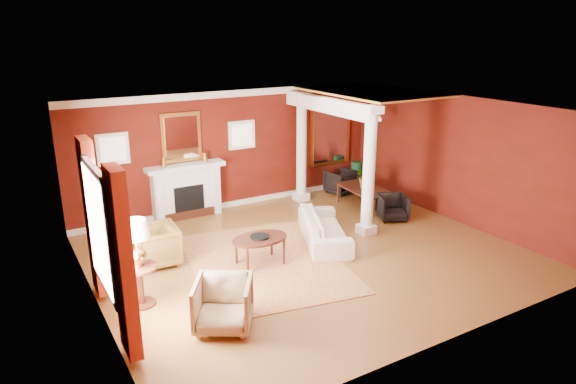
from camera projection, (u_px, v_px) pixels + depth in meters
ground at (308, 255)px, 10.22m from camera, size 8.00×8.00×0.00m
room_shell at (310, 156)px, 9.60m from camera, size 8.04×7.04×2.92m
fireplace at (187, 191)px, 12.11m from camera, size 1.85×0.42×1.29m
overmantel_mirror at (181, 137)px, 11.84m from camera, size 0.95×0.07×1.15m
flank_window_left at (113, 149)px, 11.13m from camera, size 0.70×0.07×0.70m
flank_window_right at (242, 135)px, 12.63m from camera, size 0.70×0.07×0.70m
left_window at (105, 237)px, 7.41m from camera, size 0.21×2.55×2.60m
column_front at (369, 171)px, 10.85m from camera, size 0.36×0.36×2.80m
column_back at (302, 147)px, 13.07m from camera, size 0.36×0.36×2.80m
header_beam at (327, 105)px, 11.80m from camera, size 0.30×3.20×0.32m
amber_ceiling at (371, 92)px, 12.16m from camera, size 2.30×3.40×0.04m
dining_mirror at (330, 134)px, 13.98m from camera, size 1.30×0.07×1.70m
chandelier at (370, 117)px, 12.41m from camera, size 0.60×0.62×0.75m
crown_trim at (231, 94)px, 12.20m from camera, size 8.00×0.08×0.16m
base_trim at (235, 203)px, 13.04m from camera, size 8.00×0.08×0.12m
rug at (265, 262)px, 9.88m from camera, size 3.39×4.14×0.01m
sofa at (324, 224)px, 10.72m from camera, size 1.40×2.16×0.82m
armchair_leopard at (155, 244)px, 9.67m from camera, size 0.82×0.87×0.85m
armchair_stripe at (223, 302)px, 7.61m from camera, size 1.11×1.09×0.85m
coffee_table at (260, 240)px, 9.65m from camera, size 1.10×1.10×0.55m
coffee_book at (258, 234)px, 9.54m from camera, size 0.16×0.03×0.22m
side_table at (137, 249)px, 8.06m from camera, size 0.59×0.59×1.48m
dining_table at (365, 192)px, 12.76m from camera, size 0.63×1.53×0.83m
dining_chair_near at (393, 206)px, 12.01m from camera, size 0.83×0.80×0.66m
dining_chair_far at (341, 181)px, 13.95m from camera, size 0.77×0.74×0.71m
green_urn at (356, 178)px, 14.28m from camera, size 0.34×0.34×0.81m
potted_plant at (368, 167)px, 12.54m from camera, size 0.70×0.75×0.49m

